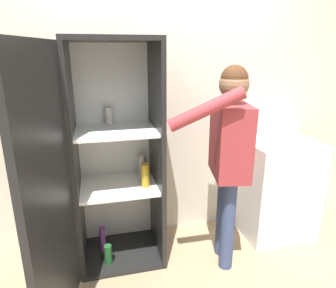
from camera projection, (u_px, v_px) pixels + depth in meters
name	position (u px, v px, depth m)	size (l,w,h in m)	color
wall_back	(152.00, 104.00, 2.69)	(7.00, 0.06, 2.55)	beige
refrigerator	(103.00, 163.00, 2.28)	(0.88, 1.24, 1.83)	black
person	(229.00, 145.00, 2.29)	(0.71, 0.57, 1.64)	#384770
counter	(276.00, 188.00, 2.89)	(0.66, 0.55, 0.93)	white
bowl	(273.00, 136.00, 2.79)	(0.17, 0.17, 0.06)	white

